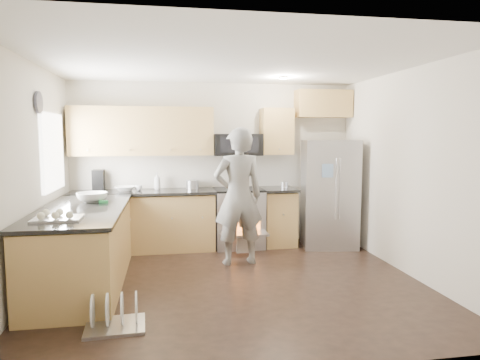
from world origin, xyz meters
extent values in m
plane|color=black|center=(0.00, 0.00, 0.00)|extent=(4.50, 4.50, 0.00)
cube|color=beige|center=(0.00, 2.00, 1.30)|extent=(4.50, 0.04, 2.60)
cube|color=beige|center=(0.00, -2.00, 1.30)|extent=(4.50, 0.04, 2.60)
cube|color=beige|center=(-2.25, 0.00, 1.30)|extent=(0.04, 4.00, 2.60)
cube|color=beige|center=(2.25, 0.00, 1.30)|extent=(0.04, 4.00, 2.60)
cube|color=white|center=(0.00, 0.00, 2.60)|extent=(4.50, 4.00, 0.04)
cube|color=white|center=(-2.23, 1.00, 1.55)|extent=(0.04, 1.00, 1.00)
cylinder|color=#F8E4C6|center=(0.90, 1.10, 2.58)|extent=(0.14, 0.14, 0.02)
cylinder|color=#474754|center=(-2.22, 0.45, 2.15)|extent=(0.03, 0.26, 0.26)
cube|color=#B28A47|center=(-1.12, 1.70, 0.43)|extent=(2.15, 0.60, 0.87)
cube|color=black|center=(-1.12, 1.69, 0.91)|extent=(2.19, 0.64, 0.04)
cube|color=#B28A47|center=(1.00, 1.70, 0.43)|extent=(0.50, 0.60, 0.87)
cube|color=black|center=(1.00, 1.69, 0.91)|extent=(0.54, 0.64, 0.04)
cube|color=#B28A47|center=(-1.12, 1.83, 1.83)|extent=(2.16, 0.33, 0.74)
cube|color=#B28A47|center=(1.00, 1.83, 1.83)|extent=(0.50, 0.33, 0.74)
cube|color=#B28A47|center=(1.78, 1.83, 2.28)|extent=(0.90, 0.33, 0.44)
imported|color=silver|center=(-1.39, 1.73, 0.96)|extent=(0.30, 0.30, 0.07)
imported|color=white|center=(-0.91, 1.84, 1.06)|extent=(0.10, 0.10, 0.27)
imported|color=white|center=(-1.19, 1.71, 0.97)|extent=(0.11, 0.11, 0.09)
cylinder|color=#B7B7BC|center=(-0.37, 1.85, 0.99)|extent=(0.20, 0.20, 0.14)
cube|color=black|center=(-1.80, 1.89, 1.08)|extent=(0.17, 0.20, 0.32)
cylinder|color=#B7B7BC|center=(1.11, 1.74, 0.97)|extent=(0.11, 0.11, 0.09)
cube|color=#B28A47|center=(-1.75, 0.25, 0.43)|extent=(0.90, 2.30, 0.87)
cube|color=black|center=(-1.75, 0.25, 0.91)|extent=(0.96, 2.36, 0.04)
imported|color=white|center=(-1.71, 0.71, 0.98)|extent=(0.38, 0.38, 0.12)
cube|color=#32B05C|center=(-1.55, 0.58, 0.94)|extent=(0.10, 0.07, 0.03)
cube|color=#B7B7BC|center=(-1.85, -0.44, 0.97)|extent=(0.47, 0.35, 0.10)
cube|color=#B7B7BC|center=(0.35, 1.68, 0.45)|extent=(0.76, 0.62, 0.90)
cube|color=black|center=(0.35, 1.68, 0.92)|extent=(0.76, 0.60, 0.03)
cube|color=orange|center=(0.35, 1.36, 0.40)|extent=(0.56, 0.02, 0.34)
cube|color=#B7B7BC|center=(0.35, 1.20, 0.32)|extent=(0.70, 0.34, 0.03)
cube|color=silver|center=(0.35, 1.15, 0.18)|extent=(0.24, 0.03, 0.28)
cube|color=black|center=(0.35, 1.80, 1.62)|extent=(0.76, 0.40, 0.34)
cube|color=#B7B7BC|center=(1.77, 1.45, 0.85)|extent=(0.93, 0.78, 1.69)
cylinder|color=#B7B7BC|center=(1.74, 1.12, 0.97)|extent=(0.02, 0.02, 0.92)
cylinder|color=#B7B7BC|center=(1.80, 1.12, 0.97)|extent=(0.02, 0.02, 0.92)
cube|color=pink|center=(1.95, 1.12, 0.78)|extent=(0.22, 0.04, 0.28)
cube|color=#81A7CF|center=(1.60, 1.12, 1.24)|extent=(0.16, 0.03, 0.20)
imported|color=gray|center=(0.19, 0.78, 0.94)|extent=(0.73, 0.52, 1.88)
cube|color=#B7B7BC|center=(-1.26, -1.00, 0.02)|extent=(0.56, 0.46, 0.03)
cylinder|color=white|center=(-1.45, -1.01, 0.18)|extent=(0.03, 0.30, 0.30)
cylinder|color=white|center=(-1.32, -1.00, 0.18)|extent=(0.03, 0.30, 0.30)
cylinder|color=white|center=(-1.19, -0.99, 0.18)|extent=(0.03, 0.30, 0.30)
cylinder|color=white|center=(-1.06, -0.99, 0.18)|extent=(0.03, 0.30, 0.30)
camera|label=1|loc=(-0.76, -4.91, 1.77)|focal=32.00mm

